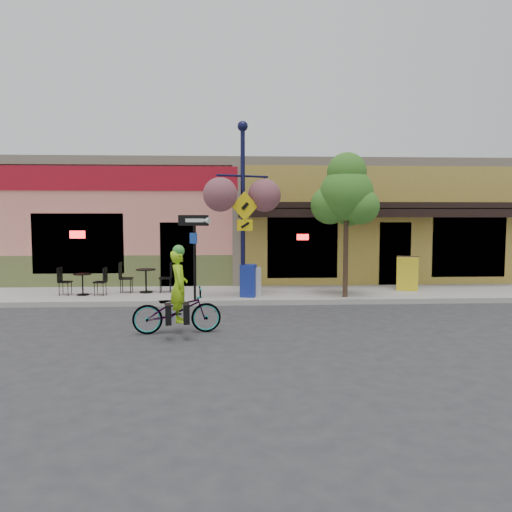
{
  "coord_description": "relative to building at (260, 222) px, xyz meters",
  "views": [
    {
      "loc": [
        -1.29,
        -13.38,
        2.54
      ],
      "look_at": [
        -0.54,
        0.5,
        1.4
      ],
      "focal_mm": 35.0,
      "sensor_mm": 36.0,
      "label": 1
    }
  ],
  "objects": [
    {
      "name": "ground",
      "position": [
        0.0,
        -7.5,
        -2.25
      ],
      "size": [
        90.0,
        90.0,
        0.0
      ],
      "primitive_type": "plane",
      "color": "#2D2D30",
      "rests_on": "ground"
    },
    {
      "name": "sidewalk",
      "position": [
        0.0,
        -5.5,
        -2.17
      ],
      "size": [
        24.0,
        3.0,
        0.15
      ],
      "primitive_type": "cube",
      "color": "#9E9B93",
      "rests_on": "ground"
    },
    {
      "name": "curb",
      "position": [
        0.0,
        -6.95,
        -2.17
      ],
      "size": [
        24.0,
        0.12,
        0.15
      ],
      "primitive_type": "cube",
      "color": "#A8A59E",
      "rests_on": "ground"
    },
    {
      "name": "building",
      "position": [
        0.0,
        0.0,
        0.0
      ],
      "size": [
        18.2,
        8.2,
        4.5
      ],
      "primitive_type": null,
      "color": "#ED8775",
      "rests_on": "ground"
    },
    {
      "name": "bicycle",
      "position": [
        -2.42,
        -10.2,
        -1.75
      ],
      "size": [
        1.96,
        0.88,
        0.99
      ],
      "primitive_type": "imported",
      "rotation": [
        0.0,
        0.0,
        1.69
      ],
      "color": "maroon",
      "rests_on": "ground"
    },
    {
      "name": "cyclist_rider",
      "position": [
        -2.37,
        -10.2,
        -1.47
      ],
      "size": [
        0.44,
        0.61,
        1.55
      ],
      "primitive_type": "imported",
      "rotation": [
        0.0,
        0.0,
        1.69
      ],
      "color": "#9EE217",
      "rests_on": "ground"
    },
    {
      "name": "lamp_post",
      "position": [
        -0.89,
        -6.45,
        0.44
      ],
      "size": [
        1.74,
        1.24,
        5.08
      ],
      "primitive_type": null,
      "rotation": [
        0.0,
        0.0,
        0.41
      ],
      "color": "#111237",
      "rests_on": "sidewalk"
    },
    {
      "name": "one_way_sign",
      "position": [
        -2.27,
        -6.83,
        -0.9
      ],
      "size": [
        0.93,
        0.51,
        2.4
      ],
      "primitive_type": null,
      "rotation": [
        0.0,
        0.0,
        -0.36
      ],
      "color": "black",
      "rests_on": "sidewalk"
    },
    {
      "name": "cafe_set_left",
      "position": [
        -5.67,
        -5.84,
        -1.68
      ],
      "size": [
        1.46,
        0.82,
        0.85
      ],
      "primitive_type": null,
      "rotation": [
        0.0,
        0.0,
        -0.09
      ],
      "color": "black",
      "rests_on": "sidewalk"
    },
    {
      "name": "cafe_set_right",
      "position": [
        -3.86,
        -5.43,
        -1.62
      ],
      "size": [
        1.61,
        0.83,
        0.95
      ],
      "primitive_type": null,
      "rotation": [
        0.0,
        0.0,
        0.02
      ],
      "color": "black",
      "rests_on": "sidewalk"
    },
    {
      "name": "newspaper_box_blue",
      "position": [
        -0.73,
        -6.39,
        -1.62
      ],
      "size": [
        0.51,
        0.48,
        0.95
      ],
      "primitive_type": null,
      "rotation": [
        0.0,
        0.0,
        -0.26
      ],
      "color": "navy",
      "rests_on": "sidewalk"
    },
    {
      "name": "newspaper_box_grey",
      "position": [
        -0.57,
        -6.21,
        -1.68
      ],
      "size": [
        0.42,
        0.38,
        0.84
      ],
      "primitive_type": null,
      "rotation": [
        0.0,
        0.0,
        0.07
      ],
      "color": "#BABABA",
      "rests_on": "sidewalk"
    },
    {
      "name": "street_tree",
      "position": [
        2.11,
        -6.55,
        0.02
      ],
      "size": [
        1.94,
        1.94,
        4.24
      ],
      "primitive_type": null,
      "rotation": [
        0.0,
        0.0,
        -0.19
      ],
      "color": "#3D7A26",
      "rests_on": "sidewalk"
    },
    {
      "name": "sandwich_board",
      "position": [
        4.29,
        -5.64,
        -1.55
      ],
      "size": [
        0.78,
        0.68,
        1.09
      ],
      "primitive_type": null,
      "rotation": [
        0.0,
        0.0,
        -0.35
      ],
      "color": "yellow",
      "rests_on": "sidewalk"
    }
  ]
}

